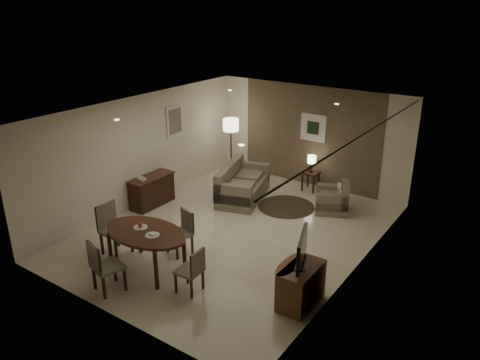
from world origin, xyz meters
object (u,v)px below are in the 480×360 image
Objects in this scene: console_desk at (152,191)px; chair_left at (115,230)px; chair_right at (189,270)px; armchair at (332,197)px; sofa at (243,182)px; floor_lamp at (231,149)px; chair_near at (108,266)px; tv_cabinet at (301,286)px; side_table at (311,181)px; dining_table at (147,250)px; chair_far at (179,233)px.

chair_left reaches higher than console_desk.
chair_right is 1.05× the size of armchair.
sofa is at bearing -99.13° from armchair.
console_desk is 2.73m from floor_lamp.
chair_near reaches higher than chair_right.
tv_cabinet is 1.74× the size of side_table.
dining_table is 5.07m from floor_lamp.
side_table is at bearing 11.01° from floor_lamp.
chair_far is at bearing -80.41° from chair_near.
armchair is at bearing 80.40° from chair_far.
dining_table is at bearing -47.14° from console_desk.
chair_near is (-2.93, -1.54, 0.14)m from tv_cabinet.
floor_lamp is (-1.51, 4.81, 0.46)m from dining_table.
chair_left is 1.22× the size of chair_right.
chair_far reaches higher than console_desk.
floor_lamp reaches higher than chair_left.
armchair is (-1.10, 3.69, 0.00)m from tv_cabinet.
side_table is (1.18, 1.45, -0.18)m from sofa.
sofa is 1.88m from side_table.
tv_cabinet is 0.53× the size of floor_lamp.
dining_table is at bearing -94.90° from chair_left.
chair_near is 1.28m from chair_left.
floor_lamp is (-1.10, 1.01, 0.42)m from sofa.
console_desk is at bearing -129.64° from chair_right.
chair_right is at bearing -61.95° from floor_lamp.
dining_table is 3.83m from sofa.
chair_left is 1.29× the size of armchair.
chair_left is at bearing -98.51° from chair_right.
tv_cabinet is at bearing -7.20° from armchair.
chair_right is 0.45× the size of sofa.
dining_table is 1.76× the size of chair_near.
dining_table is 0.80m from chair_far.
chair_left is (-3.81, -0.60, 0.16)m from tv_cabinet.
chair_near is 1.88× the size of side_table.
floor_lamp reaches higher than chair_near.
chair_far is at bearing -55.30° from chair_left.
tv_cabinet is 0.88× the size of chair_left.
chair_left is 0.60× the size of floor_lamp.
chair_far is (0.09, 0.80, 0.04)m from dining_table.
console_desk is at bearing 27.26° from chair_left.
dining_table is at bearing -45.78° from armchair.
floor_lamp is at bearing -121.43° from armchair.
armchair is 0.47× the size of floor_lamp.
chair_left is 0.55× the size of sofa.
console_desk is at bearing 118.07° from sofa.
armchair is (2.71, 4.29, -0.16)m from chair_left.
chair_far is at bearing 172.44° from sofa.
chair_right is at bearing -131.68° from chair_near.
chair_right is 0.49× the size of floor_lamp.
chair_right is at bearing -26.01° from chair_far.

